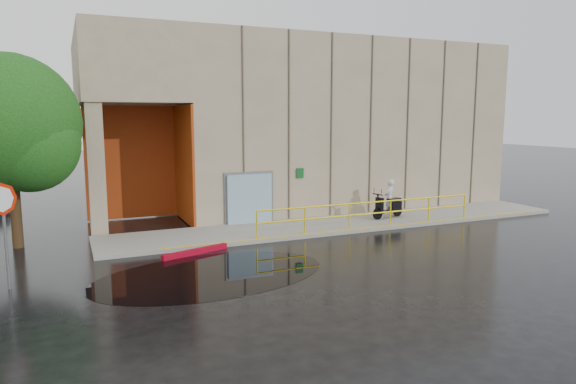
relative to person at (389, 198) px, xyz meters
name	(u,v)px	position (x,y,z in m)	size (l,w,h in m)	color
ground	(308,264)	(-6.20, -4.68, -0.97)	(120.00, 120.00, 0.00)	black
sidewalk	(347,223)	(-2.20, -0.18, -0.89)	(20.00, 3.00, 0.15)	gray
building	(304,122)	(-1.10, 6.31, 3.24)	(20.00, 10.17, 8.00)	gray
guardrail	(370,214)	(-1.95, -1.53, -0.29)	(9.56, 0.06, 1.03)	yellow
person	(389,198)	(0.00, 0.00, 0.00)	(0.60, 0.39, 1.64)	silver
scooter	(388,200)	(-0.19, -0.20, -0.06)	(1.74, 0.88, 1.32)	black
stop_sign	(3,213)	(-14.38, -3.61, 1.06)	(0.64, 0.61, 2.81)	slate
red_curb	(195,252)	(-9.09, -2.18, -0.88)	(2.40, 0.18, 0.18)	#9A0418
puddle	(211,275)	(-9.20, -4.52, -0.97)	(6.86, 4.22, 0.01)	black
tree_near	(14,128)	(-14.33, 1.07, 3.13)	(4.63, 4.63, 6.59)	black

